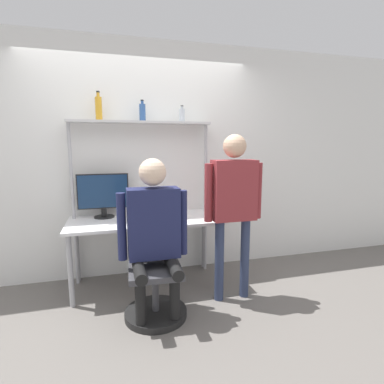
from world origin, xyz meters
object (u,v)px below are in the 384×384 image
laptop (148,215)px  bottle_blue (142,112)px  person_standing (234,196)px  bottle_clear (182,115)px  monitor (103,194)px  cell_phone (175,221)px  bottle_amber (99,108)px  office_chair (154,285)px  person_seated (154,226)px

laptop → bottle_blue: bearing=89.3°
person_standing → bottle_clear: 1.16m
monitor → cell_phone: size_ratio=3.63×
bottle_amber → cell_phone: bearing=-30.5°
bottle_clear → office_chair: bearing=-118.8°
monitor → person_standing: person_standing is taller
office_chair → person_seated: (-0.00, -0.04, 0.56)m
person_standing → bottle_clear: bearing=113.8°
cell_phone → person_standing: bearing=-32.5°
bottle_amber → person_seated: bearing=-63.9°
office_chair → person_seated: size_ratio=0.64×
person_standing → office_chair: bearing=-173.2°
monitor → bottle_clear: (0.89, 0.02, 0.86)m
laptop → person_standing: bearing=-28.3°
office_chair → person_standing: (0.79, 0.09, 0.76)m
office_chair → bottle_blue: (0.02, 0.84, 1.61)m
cell_phone → person_standing: 0.67m
office_chair → bottle_clear: bearing=61.2°
cell_phone → person_seated: person_seated is taller
monitor → bottle_clear: bearing=1.4°
bottle_blue → person_standing: bearing=-44.1°
cell_phone → person_standing: size_ratio=0.09×
cell_phone → monitor: bearing=150.6°
bottle_blue → bottle_clear: bottle_blue is taller
office_chair → bottle_amber: bottle_amber is taller
monitor → person_standing: size_ratio=0.33×
person_seated → bottle_clear: bottle_clear is taller
monitor → cell_phone: (0.71, -0.40, -0.26)m
cell_phone → bottle_blue: 1.24m
monitor → person_standing: (1.22, -0.73, 0.04)m
cell_phone → bottle_clear: bearing=66.8°
bottle_blue → cell_phone: bearing=-58.2°
cell_phone → person_seated: bearing=-121.7°
bottle_blue → laptop: bearing=-90.7°
person_standing → monitor: bearing=149.3°
monitor → bottle_amber: (-0.01, 0.02, 0.91)m
monitor → bottle_blue: (0.45, 0.02, 0.88)m
person_seated → bottle_amber: bottle_amber is taller
office_chair → bottle_blue: 1.81m
laptop → bottle_blue: (0.00, 0.33, 1.08)m
person_standing → bottle_blue: (-0.77, 0.75, 0.84)m
laptop → bottle_clear: bearing=36.5°
person_standing → bottle_clear: bottle_clear is taller
cell_phone → office_chair: 0.69m
bottle_blue → bottle_clear: (0.44, -0.00, -0.02)m
cell_phone → person_standing: (0.51, -0.33, 0.30)m
bottle_blue → person_seated: bearing=-91.5°
bottle_amber → laptop: bearing=-36.2°
cell_phone → bottle_amber: (-0.72, 0.42, 1.17)m
person_seated → laptop: bearing=88.0°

